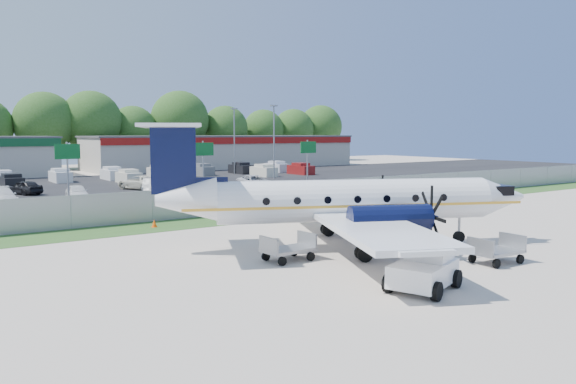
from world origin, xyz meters
TOP-DOWN VIEW (x-y plane):
  - ground at (0.00, 0.00)m, footprint 170.00×170.00m
  - grass_verge at (0.00, 12.00)m, footprint 170.00×4.00m
  - access_road at (0.00, 19.00)m, footprint 170.00×8.00m
  - parking_lot at (0.00, 40.00)m, footprint 170.00×32.00m
  - perimeter_fence at (0.00, 14.00)m, footprint 120.00×0.06m
  - building_east at (26.00, 61.98)m, footprint 44.40×12.40m
  - sign_left at (-8.00, 22.91)m, footprint 1.80×0.26m
  - sign_mid at (3.00, 22.91)m, footprint 1.80×0.26m
  - sign_right at (14.00, 22.91)m, footprint 1.80×0.26m
  - light_pole_ne at (20.00, 38.00)m, footprint 0.90×0.35m
  - light_pole_se at (20.00, 48.00)m, footprint 0.90×0.35m
  - tree_line at (0.00, 74.00)m, footprint 112.00×6.00m
  - aircraft at (-0.10, 0.81)m, footprint 19.47×18.89m
  - pushback_tug at (-2.70, -6.61)m, footprint 3.23×2.82m
  - baggage_cart_near at (-4.18, -0.06)m, footprint 2.29×1.44m
  - baggage_cart_far at (3.01, -5.60)m, footprint 2.33×1.47m
  - cone_nose at (4.85, -2.89)m, footprint 0.37×0.37m
  - cone_starboard_wing at (-5.74, 11.85)m, footprint 0.34×0.34m
  - road_car_mid at (6.33, 20.25)m, footprint 5.27×2.87m
  - road_car_east at (31.89, 17.15)m, footprint 5.14×2.33m
  - parked_car_a at (-11.76, 28.34)m, footprint 2.03×4.84m
  - parked_car_b at (-6.04, 28.51)m, footprint 2.00×4.08m
  - parked_car_c at (0.84, 29.26)m, footprint 3.34×4.89m
  - parked_car_d at (5.42, 28.16)m, footprint 2.21×4.43m
  - parked_car_e at (11.52, 28.63)m, footprint 2.69×5.12m
  - parked_car_f at (-8.88, 35.90)m, footprint 3.02×4.23m
  - parked_car_g at (1.60, 34.38)m, footprint 4.09×5.64m
  - far_parking_rows at (0.00, 45.00)m, footprint 56.00×10.00m

SIDE VIEW (x-z plane):
  - ground at x=0.00m, z-range 0.00..0.00m
  - tree_line at x=0.00m, z-range -7.00..7.00m
  - road_car_mid at x=6.33m, z-range -0.85..0.85m
  - road_car_east at x=31.89m, z-range -0.86..0.86m
  - parked_car_a at x=-11.76m, z-range -0.70..0.70m
  - parked_car_b at x=-6.04m, z-range -0.67..0.67m
  - parked_car_c at x=0.84m, z-range -0.76..0.76m
  - parked_car_d at x=5.42m, z-range -0.72..0.72m
  - parked_car_e at x=11.52m, z-range -0.69..0.69m
  - parked_car_f at x=-8.88m, z-range -0.67..0.67m
  - parked_car_g at x=1.60m, z-range -0.71..0.71m
  - far_parking_rows at x=0.00m, z-range -0.80..0.80m
  - grass_verge at x=0.00m, z-range 0.00..0.02m
  - access_road at x=0.00m, z-range 0.00..0.02m
  - parking_lot at x=0.00m, z-range 0.00..0.02m
  - cone_starboard_wing at x=-5.74m, z-range -0.01..0.47m
  - cone_nose at x=4.85m, z-range -0.01..0.51m
  - baggage_cart_near at x=-4.18m, z-range -0.04..1.13m
  - baggage_cart_far at x=3.01m, z-range -0.04..1.15m
  - pushback_tug at x=-2.70m, z-range -0.03..1.49m
  - perimeter_fence at x=0.00m, z-range 0.01..2.00m
  - aircraft at x=-0.10m, z-range -0.69..5.37m
  - building_east at x=26.00m, z-range 0.01..5.25m
  - sign_left at x=-8.00m, z-range 1.11..6.11m
  - sign_mid at x=3.00m, z-range 1.11..6.11m
  - sign_right at x=14.00m, z-range 1.11..6.11m
  - light_pole_ne at x=20.00m, z-range 0.69..9.78m
  - light_pole_se at x=20.00m, z-range 0.69..9.78m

